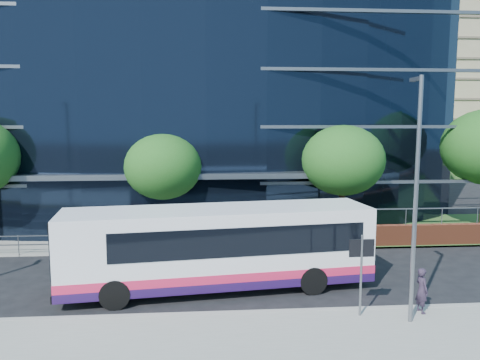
{
  "coord_description": "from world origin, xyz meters",
  "views": [
    {
      "loc": [
        -0.76,
        -16.46,
        6.73
      ],
      "look_at": [
        1.15,
        8.0,
        3.63
      ],
      "focal_mm": 35.0,
      "sensor_mm": 36.0,
      "label": 1
    }
  ],
  "objects": [
    {
      "name": "ground",
      "position": [
        0.0,
        0.0,
        0.0
      ],
      "size": [
        200.0,
        200.0,
        0.0
      ],
      "primitive_type": "plane",
      "color": "black",
      "rests_on": "ground"
    },
    {
      "name": "kerb",
      "position": [
        0.0,
        -1.0,
        0.08
      ],
      "size": [
        80.0,
        0.25,
        0.16
      ],
      "primitive_type": "cube",
      "color": "gray",
      "rests_on": "ground"
    },
    {
      "name": "yellow_line_outer",
      "position": [
        0.0,
        -0.8,
        0.01
      ],
      "size": [
        80.0,
        0.08,
        0.01
      ],
      "primitive_type": "cube",
      "color": "gold",
      "rests_on": "ground"
    },
    {
      "name": "yellow_line_inner",
      "position": [
        0.0,
        -0.65,
        0.01
      ],
      "size": [
        80.0,
        0.08,
        0.01
      ],
      "primitive_type": "cube",
      "color": "gold",
      "rests_on": "ground"
    },
    {
      "name": "far_forecourt",
      "position": [
        -6.0,
        11.0,
        0.05
      ],
      "size": [
        50.0,
        8.0,
        0.1
      ],
      "primitive_type": "cube",
      "color": "gray",
      "rests_on": "ground"
    },
    {
      "name": "glass_office",
      "position": [
        -4.0,
        20.85,
        8.0
      ],
      "size": [
        44.0,
        23.1,
        16.0
      ],
      "color": "black",
      "rests_on": "ground"
    },
    {
      "name": "guard_railings",
      "position": [
        -8.0,
        7.0,
        0.82
      ],
      "size": [
        24.0,
        0.05,
        1.1
      ],
      "color": "slate",
      "rests_on": "ground"
    },
    {
      "name": "apartment_block",
      "position": [
        32.0,
        57.21,
        11.11
      ],
      "size": [
        60.0,
        42.0,
        30.0
      ],
      "color": "#2D511E",
      "rests_on": "ground"
    },
    {
      "name": "street_sign",
      "position": [
        4.5,
        -1.59,
        2.15
      ],
      "size": [
        0.85,
        0.09,
        2.8
      ],
      "color": "slate",
      "rests_on": "pavement_near"
    },
    {
      "name": "tree_far_b",
      "position": [
        -3.0,
        9.5,
        4.21
      ],
      "size": [
        4.29,
        4.29,
        6.05
      ],
      "color": "black",
      "rests_on": "ground"
    },
    {
      "name": "tree_far_c",
      "position": [
        7.0,
        9.0,
        4.54
      ],
      "size": [
        4.62,
        4.62,
        6.51
      ],
      "color": "black",
      "rests_on": "ground"
    },
    {
      "name": "tree_dist_e",
      "position": [
        24.0,
        40.0,
        4.54
      ],
      "size": [
        4.62,
        4.62,
        6.51
      ],
      "color": "black",
      "rests_on": "ground"
    },
    {
      "name": "streetlight_east",
      "position": [
        6.0,
        -2.17,
        4.44
      ],
      "size": [
        0.15,
        0.77,
        8.0
      ],
      "color": "slate",
      "rests_on": "pavement_near"
    },
    {
      "name": "city_bus",
      "position": [
        -0.1,
        1.69,
        1.75
      ],
      "size": [
        12.46,
        4.25,
        3.31
      ],
      "rotation": [
        0.0,
        0.0,
        0.12
      ],
      "color": "white",
      "rests_on": "ground"
    },
    {
      "name": "pedestrian",
      "position": [
        6.7,
        -1.5,
        0.94
      ],
      "size": [
        0.45,
        0.62,
        1.57
      ],
      "primitive_type": "imported",
      "rotation": [
        0.0,
        0.0,
        1.71
      ],
      "color": "#2C2132",
      "rests_on": "pavement_near"
    }
  ]
}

